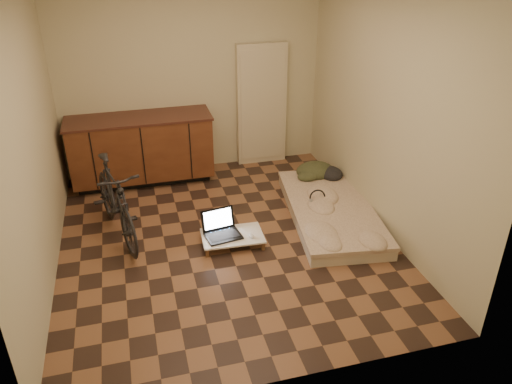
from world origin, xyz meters
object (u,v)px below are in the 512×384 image
object	(u,v)px
futon	(331,211)
laptop	(222,230)
lap_desk	(232,236)
bicycle	(115,197)

from	to	relation	value
futon	laptop	size ratio (longest dim) A/B	4.94
lap_desk	laptop	distance (m)	0.14
bicycle	futon	bearing A→B (deg)	-19.53
bicycle	lap_desk	distance (m)	1.33
futon	laptop	xyz separation A→B (m)	(-1.35, -0.20, 0.08)
futon	lap_desk	size ratio (longest dim) A/B	3.02
bicycle	laptop	size ratio (longest dim) A/B	3.64
bicycle	futon	size ratio (longest dim) A/B	0.74
lap_desk	futon	bearing A→B (deg)	14.08
futon	laptop	distance (m)	1.37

